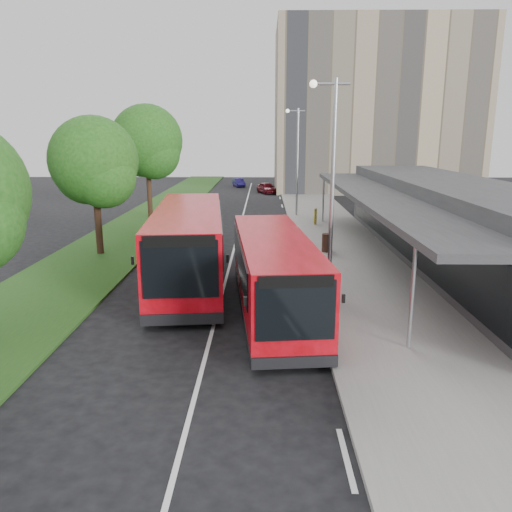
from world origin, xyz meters
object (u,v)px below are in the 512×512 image
Objects in this scene: lamp_post_far at (296,155)px; bollard at (315,216)px; bus_second at (189,245)px; litter_bin at (327,243)px; lamp_post_near at (330,176)px; bus_main at (274,274)px; car_far at (239,183)px; tree_mid at (94,166)px; tree_far at (147,145)px; car_near at (267,188)px.

lamp_post_far is 5.99m from bollard.
bus_second is 11.93× the size of litter_bin.
lamp_post_near is 20.00m from lamp_post_far.
bus_main reaches higher than car_far.
tree_far reaches higher than tree_mid.
litter_bin is 0.87× the size of bollard.
lamp_post_near is at bearing -97.41° from car_far.
bus_main reaches higher than car_near.
bus_second reaches higher than car_near.
tree_mid is 12.69m from litter_bin.
tree_far is at bearing 107.86° from bus_main.
tree_far is 2.73× the size of car_far.
tree_far is at bearing 120.29° from lamp_post_near.
bollard is at bearing -91.13° from car_far.
lamp_post_far is 24.42m from car_far.
bus_second is at bearing -107.41° from lamp_post_far.
tree_mid is 0.85× the size of tree_far.
bollard reaches higher than litter_bin.
lamp_post_near is at bearing -106.57° from car_near.
litter_bin is 28.92m from car_near.
lamp_post_far is at bearing -102.40° from car_near.
lamp_post_far reaches higher than litter_bin.
bus_second is at bearing -140.85° from litter_bin.
tree_far is 22.96m from bus_main.
car_near is at bearing 72.81° from tree_mid.
lamp_post_near reaches higher than litter_bin.
bus_second reaches higher than car_far.
bus_second is at bearing -116.32° from bollard.
tree_mid is 7.46× the size of litter_bin.
tree_mid is 8.02m from bus_second.
car_near is at bearing 99.08° from bollard.
tree_far is 17.46m from litter_bin.
bus_second is at bearing 127.90° from bus_main.
lamp_post_near reaches higher than bus_second.
bollard is (0.22, 8.34, 0.07)m from litter_bin.
bus_second is at bearing 160.13° from lamp_post_near.
lamp_post_far is 16.77m from car_near.
tree_far is 1.06× the size of lamp_post_far.
tree_mid is 0.72× the size of bus_main.
tree_mid reaches higher than bus_main.
lamp_post_near is at bearing -94.10° from bollard.
tree_far is 19.89m from car_near.
tree_far reaches higher than litter_bin.
bollard is at bearing 88.49° from litter_bin.
tree_mid is at bearing 147.64° from lamp_post_near.
litter_bin is 0.31× the size of car_far.
car_far is at bearing 103.60° from bollard.
bus_second is 10.34× the size of bollard.
litter_bin is at bearing -91.51° from bollard.
tree_mid reaches higher than car_far.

